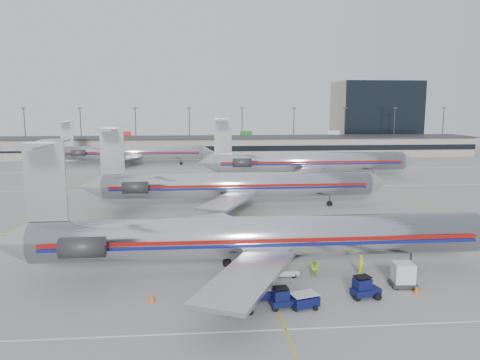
{
  "coord_description": "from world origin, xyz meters",
  "views": [
    {
      "loc": [
        -5.9,
        -48.5,
        15.53
      ],
      "look_at": [
        0.28,
        21.48,
        4.5
      ],
      "focal_mm": 35.0,
      "sensor_mm": 36.0,
      "label": 1
    }
  ],
  "objects": [
    {
      "name": "terminal",
      "position": [
        0.0,
        97.97,
        3.16
      ],
      "size": [
        162.0,
        17.0,
        6.25
      ],
      "color": "gray",
      "rests_on": "ground"
    },
    {
      "name": "tug_center",
      "position": [
        0.42,
        -14.57,
        0.8
      ],
      "size": [
        2.3,
        1.41,
        1.75
      ],
      "rotation": [
        0.0,
        0.0,
        0.16
      ],
      "color": "#0A0E39",
      "rests_on": "ground"
    },
    {
      "name": "ramp_worker_near",
      "position": [
        8.95,
        -8.14,
        0.99
      ],
      "size": [
        0.84,
        0.85,
        1.98
      ],
      "primitive_type": "imported",
      "rotation": [
        0.0,
        0.0,
        0.81
      ],
      "color": "#B3D914",
      "rests_on": "ground"
    },
    {
      "name": "uld_container",
      "position": [
        11.64,
        -11.08,
        1.1
      ],
      "size": [
        2.19,
        1.88,
        2.17
      ],
      "rotation": [
        0.0,
        0.0,
        -0.08
      ],
      "color": "#2D2D30",
      "rests_on": "ground"
    },
    {
      "name": "cart_inner",
      "position": [
        -0.93,
        -12.86,
        0.57
      ],
      "size": [
        1.92,
        1.35,
        1.07
      ],
      "rotation": [
        0.0,
        0.0,
        0.04
      ],
      "color": "#0A0E39",
      "rests_on": "ground"
    },
    {
      "name": "apron_markings",
      "position": [
        0.0,
        10.0,
        0.01
      ],
      "size": [
        160.0,
        0.15,
        0.02
      ],
      "primitive_type": "cube",
      "color": "silver",
      "rests_on": "ground"
    },
    {
      "name": "cart_outer",
      "position": [
        2.13,
        -14.57,
        0.62
      ],
      "size": [
        2.38,
        1.94,
        1.17
      ],
      "rotation": [
        0.0,
        0.0,
        0.29
      ],
      "color": "#0A0E39",
      "rests_on": "ground"
    },
    {
      "name": "light_mast_row",
      "position": [
        0.0,
        112.0,
        8.58
      ],
      "size": [
        163.6,
        0.4,
        15.28
      ],
      "color": "#38383D",
      "rests_on": "ground"
    },
    {
      "name": "jet_back_row",
      "position": [
        -24.33,
        78.02,
        3.46
      ],
      "size": [
        43.63,
        26.84,
        11.93
      ],
      "color": "silver",
      "rests_on": "ground"
    },
    {
      "name": "tug_right",
      "position": [
        7.41,
        -13.18,
        0.87
      ],
      "size": [
        2.56,
        1.72,
        1.9
      ],
      "rotation": [
        0.0,
        0.0,
        0.26
      ],
      "color": "#0A0E39",
      "rests_on": "ground"
    },
    {
      "name": "ramp_worker_far",
      "position": [
        4.57,
        -8.14,
        0.83
      ],
      "size": [
        0.97,
        0.87,
        1.65
      ],
      "primitive_type": "imported",
      "rotation": [
        0.0,
        0.0,
        -0.37
      ],
      "color": "#99D213",
      "rests_on": "ground"
    },
    {
      "name": "tug_left",
      "position": [
        -3.16,
        -14.99,
        0.81
      ],
      "size": [
        2.33,
        1.45,
        1.77
      ],
      "rotation": [
        0.0,
        0.0,
        -0.17
      ],
      "color": "#0A0E39",
      "rests_on": "ground"
    },
    {
      "name": "belt_loader",
      "position": [
        1.44,
        -7.66,
        0.58
      ],
      "size": [
        4.12,
        1.31,
        2.18
      ],
      "rotation": [
        0.0,
        0.0,
        0.01
      ],
      "color": "#A8A8A8",
      "rests_on": "ground"
    },
    {
      "name": "jet_third_row",
      "position": [
        17.03,
        50.03,
        3.84
      ],
      "size": [
        48.34,
        29.73,
        13.22
      ],
      "color": "silver",
      "rests_on": "ground"
    },
    {
      "name": "cone_left",
      "position": [
        -9.82,
        -12.38,
        0.33
      ],
      "size": [
        0.61,
        0.61,
        0.65
      ],
      "primitive_type": "cone",
      "rotation": [
        0.0,
        0.0,
        0.35
      ],
      "color": "#F94C08",
      "rests_on": "ground"
    },
    {
      "name": "distant_building",
      "position": [
        62.0,
        128.0,
        12.5
      ],
      "size": [
        30.0,
        20.0,
        25.0
      ],
      "primitive_type": "cube",
      "color": "tan",
      "rests_on": "ground"
    },
    {
      "name": "jet_second_row",
      "position": [
        -0.79,
        22.44,
        3.65
      ],
      "size": [
        48.11,
        28.33,
        12.59
      ],
      "color": "silver",
      "rests_on": "ground"
    },
    {
      "name": "ground",
      "position": [
        0.0,
        0.0,
        0.0
      ],
      "size": [
        260.0,
        260.0,
        0.0
      ],
      "primitive_type": "plane",
      "color": "gray",
      "rests_on": "ground"
    },
    {
      "name": "jet_foreground",
      "position": [
        -1.2,
        -6.93,
        3.67
      ],
      "size": [
        48.35,
        28.47,
        12.66
      ],
      "color": "silver",
      "rests_on": "ground"
    },
    {
      "name": "cone_right",
      "position": [
        12.17,
        -12.59,
        0.33
      ],
      "size": [
        0.59,
        0.59,
        0.67
      ],
      "primitive_type": "cone",
      "rotation": [
        0.0,
        0.0,
        0.22
      ],
      "color": "#F94C08",
      "rests_on": "ground"
    }
  ]
}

